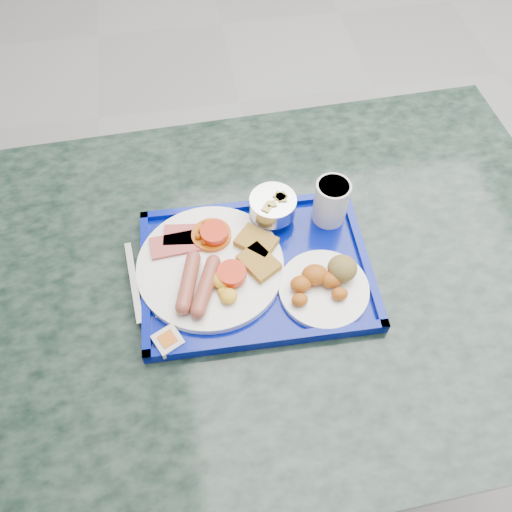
{
  "coord_description": "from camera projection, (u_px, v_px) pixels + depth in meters",
  "views": [
    {
      "loc": [
        -0.91,
        -1.25,
        1.58
      ],
      "look_at": [
        -0.83,
        -0.77,
        0.85
      ],
      "focal_mm": 35.0,
      "sensor_mm": 36.0,
      "label": 1
    }
  ],
  "objects": [
    {
      "name": "knife",
      "position": [
        134.0,
        281.0,
        0.89
      ],
      "size": [
        0.03,
        0.17,
        0.0
      ],
      "primitive_type": "cube",
      "rotation": [
        0.0,
        0.0,
        0.1
      ],
      "color": "#BABABC",
      "rests_on": "tray"
    },
    {
      "name": "main_plate",
      "position": [
        213.0,
        265.0,
        0.9
      ],
      "size": [
        0.27,
        0.27,
        0.04
      ],
      "rotation": [
        0.0,
        0.0,
        -0.43
      ],
      "color": "white",
      "rests_on": "tray"
    },
    {
      "name": "spoon",
      "position": [
        154.0,
        258.0,
        0.92
      ],
      "size": [
        0.04,
        0.17,
        0.01
      ],
      "rotation": [
        0.0,
        0.0,
        0.12
      ],
      "color": "#BABABC",
      "rests_on": "tray"
    },
    {
      "name": "tray",
      "position": [
        256.0,
        270.0,
        0.91
      ],
      "size": [
        0.42,
        0.32,
        0.02
      ],
      "rotation": [
        0.0,
        0.0,
        -0.03
      ],
      "color": "#03108C",
      "rests_on": "table"
    },
    {
      "name": "table",
      "position": [
        255.0,
        323.0,
        1.09
      ],
      "size": [
        1.3,
        0.89,
        0.8
      ],
      "rotation": [
        0.0,
        0.0,
        0.03
      ],
      "color": "gray",
      "rests_on": "floor"
    },
    {
      "name": "floor",
      "position": [
        421.0,
        189.0,
        2.08
      ],
      "size": [
        6.0,
        6.0,
        0.0
      ],
      "primitive_type": "plane",
      "color": "gray",
      "rests_on": "ground"
    },
    {
      "name": "jam_packet",
      "position": [
        168.0,
        341.0,
        0.82
      ],
      "size": [
        0.06,
        0.06,
        0.02
      ],
      "rotation": [
        0.0,
        0.0,
        0.45
      ],
      "color": "silver",
      "rests_on": "tray"
    },
    {
      "name": "fruit_bowl",
      "position": [
        273.0,
        206.0,
        0.94
      ],
      "size": [
        0.09,
        0.09,
        0.06
      ],
      "color": "#BABABC",
      "rests_on": "tray"
    },
    {
      "name": "bread_plate",
      "position": [
        326.0,
        283.0,
        0.87
      ],
      "size": [
        0.16,
        0.16,
        0.05
      ],
      "rotation": [
        0.0,
        0.0,
        0.18
      ],
      "color": "white",
      "rests_on": "tray"
    },
    {
      "name": "juice_cup",
      "position": [
        331.0,
        201.0,
        0.93
      ],
      "size": [
        0.06,
        0.06,
        0.09
      ],
      "color": "white",
      "rests_on": "tray"
    }
  ]
}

